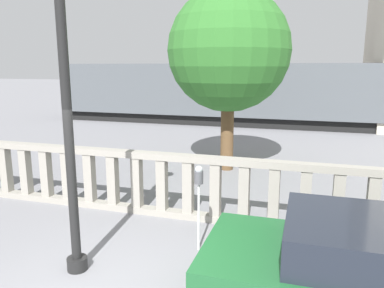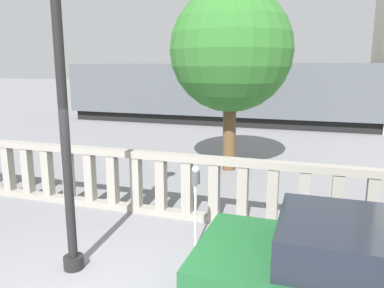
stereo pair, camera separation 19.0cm
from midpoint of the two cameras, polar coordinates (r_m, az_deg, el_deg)
name	(u,v)px [view 2 (the right image)]	position (r m, az deg, el deg)	size (l,w,h in m)	color
balustrade	(174,186)	(7.79, -2.06, -6.37)	(15.32, 0.24, 1.36)	gray
lamppost	(60,64)	(5.62, -18.56, 11.54)	(0.35, 0.35, 5.62)	black
parking_meter	(196,185)	(6.26, 1.42, -6.20)	(0.15, 0.15, 1.49)	silver
train_near	(249,93)	(20.55, 8.93, 7.72)	(20.21, 2.83, 3.88)	black
tree_left	(231,51)	(11.21, 6.46, 13.93)	(3.57, 3.57, 5.36)	brown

